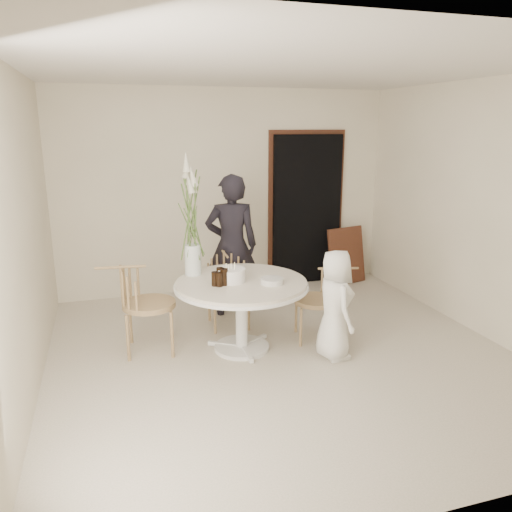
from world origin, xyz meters
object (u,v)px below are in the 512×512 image
object	(u,v)px
chair_far	(226,278)
boy	(335,305)
flower_vase	(192,222)
table	(241,292)
chair_left	(135,296)
birthday_cake	(231,275)
girl	(232,246)
chair_right	(327,293)

from	to	relation	value
chair_far	boy	size ratio (longest dim) A/B	0.76
chair_far	flower_vase	size ratio (longest dim) A/B	0.66
table	chair_left	size ratio (longest dim) A/B	1.46
chair_left	boy	bearing A→B (deg)	-104.08
birthday_cake	flower_vase	distance (m)	0.68
table	chair_far	bearing A→B (deg)	87.91
chair_far	girl	size ratio (longest dim) A/B	0.49
chair_left	boy	size ratio (longest dim) A/B	0.84
table	chair_far	world-z (taller)	chair_far
chair_right	boy	bearing A→B (deg)	-1.11
table	chair_far	distance (m)	0.76
table	chair_far	size ratio (longest dim) A/B	1.61
chair_left	flower_vase	distance (m)	0.92
chair_left	birthday_cake	distance (m)	0.97
table	chair_right	world-z (taller)	chair_right
boy	flower_vase	xyz separation A→B (m)	(-1.23, 0.79, 0.74)
girl	flower_vase	xyz separation A→B (m)	(-0.58, -0.65, 0.44)
chair_left	boy	distance (m)	1.96
chair_far	chair_right	bearing A→B (deg)	-37.78
chair_far	girl	bearing A→B (deg)	64.62
chair_left	birthday_cake	size ratio (longest dim) A/B	3.29
chair_far	flower_vase	world-z (taller)	flower_vase
girl	boy	xyz separation A→B (m)	(0.66, -1.43, -0.30)
girl	boy	bearing A→B (deg)	124.06
chair_far	flower_vase	bearing A→B (deg)	-135.65
birthday_cake	chair_right	bearing A→B (deg)	-1.38
chair_left	girl	size ratio (longest dim) A/B	0.54
chair_right	chair_left	size ratio (longest dim) A/B	0.88
chair_left	boy	xyz separation A→B (m)	(1.83, -0.69, -0.05)
boy	flower_vase	distance (m)	1.64
table	chair_left	distance (m)	1.05
girl	flower_vase	size ratio (longest dim) A/B	1.35
girl	birthday_cake	distance (m)	1.03
chair_right	boy	xyz separation A→B (m)	(-0.11, -0.42, 0.02)
table	boy	xyz separation A→B (m)	(0.82, -0.43, -0.07)
table	birthday_cake	bearing A→B (deg)	171.41
girl	chair_far	bearing A→B (deg)	71.48
chair_far	girl	xyz separation A→B (m)	(0.13, 0.25, 0.31)
chair_right	chair_left	xyz separation A→B (m)	(-1.94, 0.27, 0.07)
table	chair_left	world-z (taller)	chair_left
table	chair_far	xyz separation A→B (m)	(0.03, 0.76, -0.08)
chair_right	boy	distance (m)	0.43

